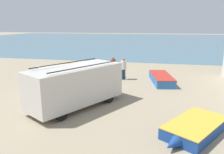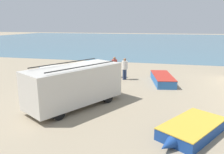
{
  "view_description": "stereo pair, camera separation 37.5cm",
  "coord_description": "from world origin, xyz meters",
  "px_view_note": "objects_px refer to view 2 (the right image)",
  "views": [
    {
      "loc": [
        5.39,
        -13.11,
        4.33
      ],
      "look_at": [
        2.45,
        0.4,
        1.0
      ],
      "focal_mm": 35.0,
      "sensor_mm": 36.0,
      "label": 1
    },
    {
      "loc": [
        5.75,
        -13.03,
        4.33
      ],
      "look_at": [
        2.45,
        0.4,
        1.0
      ],
      "focal_mm": 35.0,
      "sensor_mm": 36.0,
      "label": 2
    }
  ],
  "objects_px": {
    "fishing_rowboat_2": "(191,129)",
    "fisherman_2": "(114,65)",
    "parked_van": "(75,85)",
    "fisherman_1": "(125,67)",
    "fishing_rowboat_1": "(162,78)",
    "fishing_rowboat_0": "(56,69)"
  },
  "relations": [
    {
      "from": "fishing_rowboat_0",
      "to": "fisherman_2",
      "type": "relative_size",
      "value": 2.03
    },
    {
      "from": "parked_van",
      "to": "fishing_rowboat_1",
      "type": "relative_size",
      "value": 1.21
    },
    {
      "from": "fisherman_1",
      "to": "fisherman_2",
      "type": "height_order",
      "value": "fisherman_1"
    },
    {
      "from": "fishing_rowboat_2",
      "to": "parked_van",
      "type": "bearing_deg",
      "value": -74.94
    },
    {
      "from": "fishing_rowboat_1",
      "to": "fisherman_1",
      "type": "height_order",
      "value": "fisherman_1"
    },
    {
      "from": "parked_van",
      "to": "fisherman_1",
      "type": "distance_m",
      "value": 6.61
    },
    {
      "from": "parked_van",
      "to": "fishing_rowboat_0",
      "type": "xyz_separation_m",
      "value": [
        -5.23,
        7.65,
        -0.93
      ]
    },
    {
      "from": "parked_van",
      "to": "fisherman_1",
      "type": "height_order",
      "value": "parked_van"
    },
    {
      "from": "parked_van",
      "to": "fisherman_2",
      "type": "distance_m",
      "value": 7.0
    },
    {
      "from": "fisherman_1",
      "to": "fishing_rowboat_0",
      "type": "bearing_deg",
      "value": -136.83
    },
    {
      "from": "fishing_rowboat_0",
      "to": "fisherman_1",
      "type": "distance_m",
      "value": 6.87
    },
    {
      "from": "fishing_rowboat_0",
      "to": "fisherman_2",
      "type": "height_order",
      "value": "fisherman_2"
    },
    {
      "from": "fishing_rowboat_0",
      "to": "fishing_rowboat_1",
      "type": "bearing_deg",
      "value": 132.68
    },
    {
      "from": "fishing_rowboat_2",
      "to": "fisherman_1",
      "type": "relative_size",
      "value": 2.08
    },
    {
      "from": "fishing_rowboat_1",
      "to": "fisherman_2",
      "type": "height_order",
      "value": "fisherman_2"
    },
    {
      "from": "fishing_rowboat_2",
      "to": "fisherman_2",
      "type": "distance_m",
      "value": 10.33
    },
    {
      "from": "fishing_rowboat_1",
      "to": "fisherman_2",
      "type": "distance_m",
      "value": 4.06
    },
    {
      "from": "fishing_rowboat_2",
      "to": "fisherman_2",
      "type": "bearing_deg",
      "value": -116.22
    },
    {
      "from": "fishing_rowboat_0",
      "to": "fisherman_2",
      "type": "xyz_separation_m",
      "value": [
        5.75,
        -0.67,
        0.75
      ]
    },
    {
      "from": "fishing_rowboat_2",
      "to": "fishing_rowboat_0",
      "type": "bearing_deg",
      "value": -97.78
    },
    {
      "from": "fishing_rowboat_1",
      "to": "parked_van",
      "type": "bearing_deg",
      "value": 133.14
    },
    {
      "from": "fishing_rowboat_0",
      "to": "fishing_rowboat_1",
      "type": "relative_size",
      "value": 0.77
    }
  ]
}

